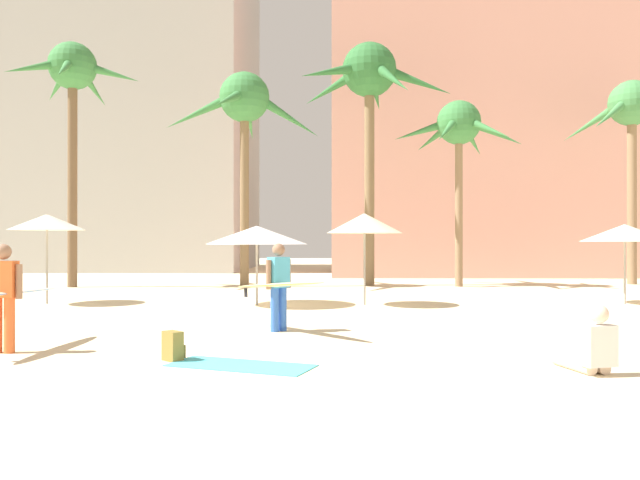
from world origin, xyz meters
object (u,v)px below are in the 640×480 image
object	(u,v)px
palm_tree_left	(369,83)
beach_towel	(241,365)
palm_tree_far_left	(244,108)
cafe_umbrella_1	(47,222)
palm_tree_right	(632,116)
backpack	(173,347)
person_near_right	(7,293)
palm_tree_far_right	(73,82)
cafe_umbrella_0	(257,235)
person_far_left	(591,349)
person_near_left	(278,284)
cafe_umbrella_3	(364,223)
cafe_umbrella_2	(625,233)
palm_tree_center	(459,131)

from	to	relation	value
palm_tree_left	beach_towel	size ratio (longest dim) A/B	4.78
palm_tree_far_left	cafe_umbrella_1	world-z (taller)	palm_tree_far_left
palm_tree_right	beach_towel	bearing A→B (deg)	-128.08
palm_tree_left	cafe_umbrella_1	bearing A→B (deg)	-141.20
backpack	person_near_right	bearing A→B (deg)	119.74
palm_tree_far_right	cafe_umbrella_0	distance (m)	11.65
palm_tree_right	cafe_umbrella_1	bearing A→B (deg)	-157.07
person_far_left	beach_towel	bearing A→B (deg)	71.22
palm_tree_far_left	person_near_left	size ratio (longest dim) A/B	3.34
cafe_umbrella_0	person_far_left	size ratio (longest dim) A/B	2.90
cafe_umbrella_3	cafe_umbrella_0	bearing A→B (deg)	-179.85
person_far_left	person_near_left	xyz separation A→B (m)	(-4.36, 3.57, 0.59)
palm_tree_right	person_far_left	bearing A→B (deg)	-116.61
cafe_umbrella_2	palm_tree_left	bearing A→B (deg)	132.25
palm_tree_far_left	person_near_right	world-z (taller)	palm_tree_far_left
palm_tree_left	beach_towel	distance (m)	17.97
palm_tree_right	cafe_umbrella_2	distance (m)	10.30
cafe_umbrella_1	cafe_umbrella_2	bearing A→B (deg)	0.84
palm_tree_far_left	person_far_left	size ratio (longest dim) A/B	8.60
palm_tree_far_left	beach_towel	world-z (taller)	palm_tree_far_left
palm_tree_right	palm_tree_far_right	distance (m)	21.88
palm_tree_far_left	cafe_umbrella_3	world-z (taller)	palm_tree_far_left
cafe_umbrella_0	cafe_umbrella_3	xyz separation A→B (m)	(2.89, 0.01, 0.31)
palm_tree_far_left	beach_towel	xyz separation A→B (m)	(2.14, -15.21, -6.76)
palm_tree_far_left	person_far_left	world-z (taller)	palm_tree_far_left
beach_towel	backpack	bearing A→B (deg)	160.55
cafe_umbrella_0	backpack	distance (m)	8.12
palm_tree_right	cafe_umbrella_3	bearing A→B (deg)	-142.42
palm_tree_center	backpack	size ratio (longest dim) A/B	16.84
backpack	palm_tree_far_left	bearing A→B (deg)	47.89
palm_tree_left	palm_tree_center	world-z (taller)	palm_tree_left
cafe_umbrella_3	person_far_left	bearing A→B (deg)	-73.95
palm_tree_far_left	palm_tree_right	distance (m)	15.46
palm_tree_left	person_near_left	bearing A→B (deg)	-100.80
backpack	person_near_left	distance (m)	3.18
backpack	person_far_left	size ratio (longest dim) A/B	0.44
palm_tree_right	palm_tree_far_left	bearing A→B (deg)	-173.80
cafe_umbrella_0	person_far_left	world-z (taller)	cafe_umbrella_0
palm_tree_right	person_far_left	distance (m)	20.34
palm_tree_center	backpack	world-z (taller)	palm_tree_center
palm_tree_center	beach_towel	bearing A→B (deg)	-111.32
cafe_umbrella_1	beach_towel	bearing A→B (deg)	-52.19
cafe_umbrella_0	cafe_umbrella_2	bearing A→B (deg)	2.44
palm_tree_left	backpack	xyz separation A→B (m)	(-3.67, -15.57, -7.70)
cafe_umbrella_1	cafe_umbrella_2	world-z (taller)	cafe_umbrella_1
palm_tree_far_left	person_near_right	size ratio (longest dim) A/B	3.08
palm_tree_right	cafe_umbrella_2	bearing A→B (deg)	-116.36
palm_tree_center	person_near_right	world-z (taller)	palm_tree_center
cafe_umbrella_3	cafe_umbrella_1	bearing A→B (deg)	178.77
backpack	palm_tree_right	bearing A→B (deg)	2.78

